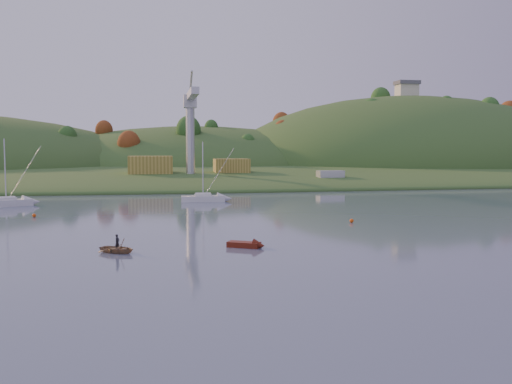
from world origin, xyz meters
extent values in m
plane|color=#3C4662|center=(0.00, 0.00, 0.00)|extent=(500.00, 500.00, 0.00)
cube|color=#2D451B|center=(0.00, 230.00, 0.00)|extent=(620.00, 220.00, 1.50)
ellipsoid|color=#2D451B|center=(0.00, 165.00, 0.00)|extent=(640.00, 150.00, 7.00)
ellipsoid|color=#2D451B|center=(10.00, 210.00, 0.00)|extent=(140.00, 120.00, 36.00)
ellipsoid|color=#2D451B|center=(95.00, 195.00, 0.00)|extent=(150.00, 130.00, 60.00)
cube|color=beige|center=(95.00, 195.00, 32.50)|extent=(8.00, 6.00, 5.00)
cube|color=#595960|center=(95.00, 195.00, 35.70)|extent=(9.00, 7.00, 1.50)
cube|color=slate|center=(5.00, 122.00, 1.20)|extent=(42.00, 16.00, 2.40)
cube|color=olive|center=(-8.00, 123.00, 4.80)|extent=(11.00, 8.00, 4.80)
cube|color=olive|center=(13.00, 124.00, 4.40)|extent=(9.00, 7.00, 4.00)
cylinder|color=#B7B7BC|center=(2.00, 120.00, 11.40)|extent=(2.20, 2.20, 18.00)
cube|color=#B7B7BC|center=(2.00, 120.00, 20.90)|extent=(3.20, 3.20, 3.20)
cube|color=#B7B7BC|center=(2.00, 111.00, 21.90)|extent=(1.80, 18.00, 1.60)
cube|color=#B7B7BC|center=(2.00, 125.00, 21.90)|extent=(1.80, 10.00, 1.60)
cube|color=silver|center=(-30.38, 70.73, 0.53)|extent=(7.96, 5.48, 1.06)
cube|color=silver|center=(-30.38, 70.73, 1.11)|extent=(3.37, 2.84, 0.68)
cylinder|color=silver|center=(-30.38, 70.73, 5.89)|extent=(0.18, 0.18, 9.66)
cylinder|color=silver|center=(-30.38, 70.73, 1.36)|extent=(2.83, 1.47, 0.12)
cylinder|color=silver|center=(-30.38, 70.73, 1.46)|extent=(2.59, 1.51, 0.36)
cube|color=silver|center=(0.99, 73.11, 0.51)|extent=(7.53, 2.57, 1.02)
cube|color=silver|center=(0.99, 73.11, 1.07)|extent=(2.86, 1.80, 0.65)
cylinder|color=silver|center=(0.99, 73.11, 5.67)|extent=(0.18, 0.18, 9.29)
cylinder|color=silver|center=(0.99, 73.11, 1.32)|extent=(2.98, 0.26, 0.12)
cylinder|color=silver|center=(0.99, 73.11, 1.42)|extent=(2.62, 0.48, 0.36)
imported|color=#9A7A55|center=(-10.71, 26.71, 0.35)|extent=(4.16, 3.91, 0.70)
imported|color=black|center=(-10.71, 26.71, 0.70)|extent=(0.56, 0.61, 1.40)
cube|color=#57190C|center=(0.78, 27.45, 0.25)|extent=(3.26, 2.58, 0.51)
cone|color=#57190C|center=(2.10, 26.69, 0.25)|extent=(1.54, 1.59, 1.22)
cube|color=slate|center=(35.00, 108.00, 0.94)|extent=(14.98, 6.10, 1.89)
cube|color=#B7B7BC|center=(35.00, 108.00, 2.52)|extent=(6.47, 3.51, 2.52)
sphere|color=#DE4A0B|center=(16.70, 42.30, 0.25)|extent=(0.50, 0.50, 0.50)
sphere|color=#DE4A0B|center=(-23.23, 55.31, 0.25)|extent=(0.50, 0.50, 0.50)
camera|label=1|loc=(-7.58, -24.61, 9.28)|focal=40.00mm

